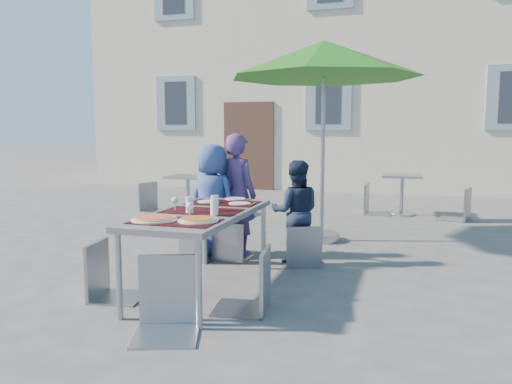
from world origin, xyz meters
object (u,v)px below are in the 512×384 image
(chair_3, at_px, (107,236))
(chair_0, at_px, (197,217))
(bg_chair_r_1, at_px, (462,184))
(child_0, at_px, (213,200))
(pizza_near_left, at_px, (154,218))
(pizza_near_right, at_px, (198,220))
(cafe_table_0, at_px, (188,189))
(bg_chair_l_0, at_px, (151,179))
(cafe_table_1, at_px, (402,188))
(bg_chair_l_1, at_px, (373,180))
(child_2, at_px, (296,212))
(dining_table, at_px, (202,217))
(child_1, at_px, (237,194))
(chair_1, at_px, (231,218))
(chair_4, at_px, (253,242))
(patio_umbrella, at_px, (324,61))
(chair_2, at_px, (303,221))
(bg_chair_r_0, at_px, (221,187))
(chair_5, at_px, (166,249))

(chair_3, bearing_deg, chair_0, 80.83)
(bg_chair_r_1, bearing_deg, child_0, -131.89)
(pizza_near_left, bearing_deg, pizza_near_right, 8.80)
(cafe_table_0, distance_m, bg_chair_l_0, 0.85)
(cafe_table_1, bearing_deg, bg_chair_l_1, -178.96)
(child_2, distance_m, cafe_table_0, 3.66)
(dining_table, distance_m, child_1, 1.43)
(chair_1, distance_m, chair_3, 1.65)
(bg_chair_r_1, bearing_deg, pizza_near_left, -118.64)
(dining_table, xyz_separation_m, chair_0, (-0.49, 1.01, -0.19))
(child_1, xyz_separation_m, chair_0, (-0.34, -0.41, -0.22))
(cafe_table_1, xyz_separation_m, bg_chair_r_1, (0.95, -0.27, 0.14))
(chair_4, distance_m, patio_umbrella, 3.35)
(chair_1, height_order, chair_2, chair_2)
(chair_4, bearing_deg, child_0, 121.96)
(bg_chair_r_0, bearing_deg, dining_table, -71.28)
(child_1, xyz_separation_m, chair_4, (0.76, -1.79, -0.14))
(chair_4, xyz_separation_m, cafe_table_1, (1.10, 5.29, -0.11))
(cafe_table_0, relative_size, bg_chair_l_0, 0.69)
(pizza_near_right, height_order, bg_chair_r_0, bg_chair_r_0)
(chair_3, relative_size, cafe_table_0, 1.39)
(cafe_table_1, bearing_deg, chair_2, -104.37)
(chair_1, relative_size, bg_chair_l_0, 0.86)
(dining_table, distance_m, chair_4, 0.72)
(chair_0, relative_size, chair_3, 0.91)
(child_1, height_order, child_2, child_1)
(pizza_near_left, xyz_separation_m, child_2, (0.80, 1.79, -0.19))
(pizza_near_right, bearing_deg, dining_table, 110.03)
(pizza_near_right, relative_size, child_2, 0.28)
(chair_4, distance_m, cafe_table_1, 5.40)
(chair_0, bearing_deg, bg_chair_r_0, 106.11)
(child_0, distance_m, chair_1, 0.36)
(pizza_near_left, height_order, patio_umbrella, patio_umbrella)
(child_0, height_order, chair_4, child_0)
(chair_0, height_order, chair_4, chair_4)
(chair_3, xyz_separation_m, bg_chair_l_1, (1.93, 5.35, 0.04))
(pizza_near_left, distance_m, bg_chair_r_1, 5.94)
(pizza_near_left, height_order, chair_5, chair_5)
(patio_umbrella, xyz_separation_m, cafe_table_0, (-2.63, 1.41, -1.94))
(chair_0, bearing_deg, chair_3, -99.17)
(child_1, distance_m, patio_umbrella, 2.13)
(pizza_near_right, xyz_separation_m, child_2, (0.43, 1.73, -0.19))
(patio_umbrella, distance_m, bg_chair_r_1, 3.44)
(chair_4, height_order, cafe_table_1, chair_4)
(patio_umbrella, bearing_deg, bg_chair_l_1, 78.40)
(patio_umbrella, bearing_deg, chair_0, -129.67)
(child_2, bearing_deg, chair_2, 115.74)
(cafe_table_0, relative_size, cafe_table_1, 0.97)
(pizza_near_right, bearing_deg, bg_chair_r_1, 64.33)
(cafe_table_1, height_order, bg_chair_r_1, bg_chair_r_1)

